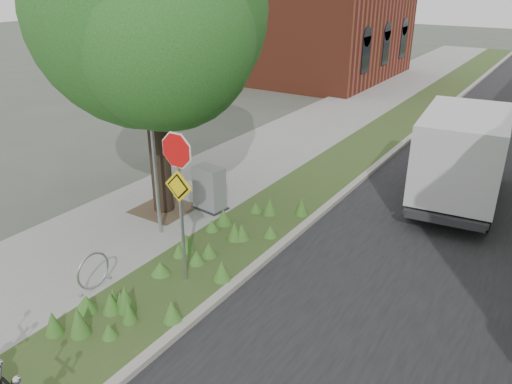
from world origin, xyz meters
TOP-DOWN VIEW (x-y plane):
  - ground at (0.00, 0.00)m, footprint 120.00×120.00m
  - sidewalk_near at (-4.25, 10.00)m, footprint 3.50×60.00m
  - verge at (-1.50, 10.00)m, footprint 2.00×60.00m
  - kerb_near at (-0.50, 10.00)m, footprint 0.20×60.00m
  - road at (3.00, 10.00)m, footprint 7.00×60.00m
  - street_tree_main at (-4.08, 2.86)m, footprint 6.21×5.54m
  - bare_post at (-3.20, 1.80)m, footprint 0.08×0.08m
  - bike_hoop at (-2.70, -0.60)m, footprint 0.06×0.78m
  - sign_assembly at (-1.40, 0.58)m, footprint 0.94×0.08m
  - brick_building at (-9.50, 22.00)m, footprint 9.40×10.40m
  - box_truck at (2.24, 7.68)m, footprint 2.43×5.10m
  - utility_cabinet at (-3.02, 3.50)m, footprint 0.92×0.67m

SIDE VIEW (x-z plane):
  - ground at x=0.00m, z-range 0.00..0.00m
  - road at x=3.00m, z-range 0.00..0.01m
  - sidewalk_near at x=-4.25m, z-range 0.00..0.12m
  - verge at x=-1.50m, z-range 0.00..0.12m
  - kerb_near at x=-0.50m, z-range 0.00..0.13m
  - bike_hoop at x=-2.70m, z-range 0.11..0.88m
  - utility_cabinet at x=-3.02m, z-range 0.10..1.25m
  - box_truck at x=2.24m, z-range 0.34..2.57m
  - bare_post at x=-3.20m, z-range 0.12..4.12m
  - sign_assembly at x=-1.40m, z-range 0.72..3.94m
  - brick_building at x=-9.50m, z-range 0.06..8.36m
  - street_tree_main at x=-4.08m, z-range 0.97..8.63m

